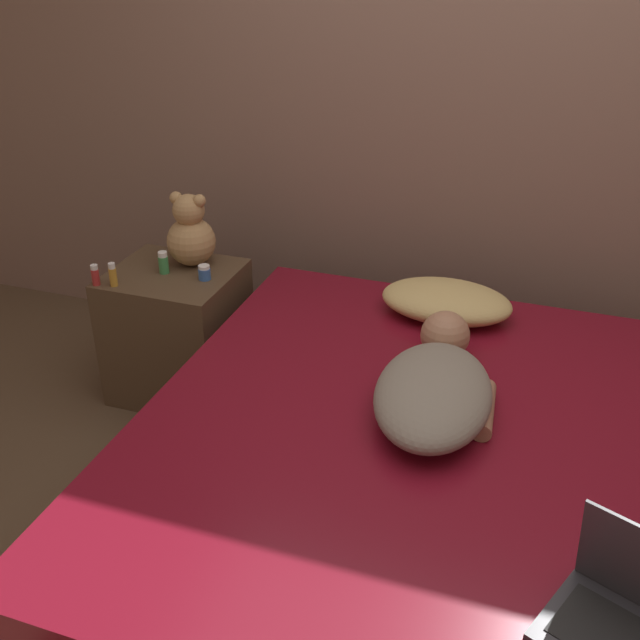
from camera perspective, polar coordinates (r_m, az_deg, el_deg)
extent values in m
plane|color=brown|center=(2.61, 7.25, -17.23)|extent=(12.00, 12.00, 0.00)
cube|color=#846656|center=(3.13, 14.13, 17.42)|extent=(8.00, 0.06, 2.60)
cube|color=#4C331E|center=(2.51, 7.46, -14.94)|extent=(1.76, 1.97, 0.29)
cube|color=maroon|center=(2.35, 7.84, -10.51)|extent=(1.73, 1.93, 0.21)
cube|color=brown|center=(3.26, -10.78, -0.94)|extent=(0.51, 0.47, 0.57)
ellipsoid|color=tan|center=(2.89, 9.60, 1.43)|extent=(0.50, 0.33, 0.13)
ellipsoid|color=gray|center=(2.31, 8.53, -5.58)|extent=(0.40, 0.60, 0.16)
sphere|color=#A87556|center=(2.61, 9.51, -1.16)|extent=(0.17, 0.17, 0.17)
cylinder|color=#A87556|center=(2.36, 12.40, -6.66)|extent=(0.08, 0.26, 0.06)
cube|color=black|center=(1.83, 21.61, -21.57)|extent=(0.29, 0.25, 0.00)
sphere|color=tan|center=(3.16, -9.78, 5.92)|extent=(0.20, 0.20, 0.20)
sphere|color=tan|center=(3.11, -9.98, 8.24)|extent=(0.13, 0.13, 0.13)
sphere|color=tan|center=(3.12, -10.92, 9.12)|extent=(0.05, 0.05, 0.05)
sphere|color=tan|center=(3.07, -9.18, 8.96)|extent=(0.05, 0.05, 0.05)
cylinder|color=#B72D2D|center=(3.09, -16.73, 3.15)|extent=(0.03, 0.03, 0.07)
cylinder|color=white|center=(3.07, -16.84, 3.87)|extent=(0.03, 0.03, 0.02)
cylinder|color=gold|center=(3.06, -15.48, 3.18)|extent=(0.03, 0.03, 0.08)
cylinder|color=white|center=(3.04, -15.60, 4.00)|extent=(0.03, 0.03, 0.02)
cylinder|color=#3866B2|center=(3.04, -8.79, 3.50)|extent=(0.05, 0.05, 0.05)
cylinder|color=white|center=(3.03, -8.83, 4.01)|extent=(0.05, 0.05, 0.01)
cylinder|color=#3D8E4C|center=(3.12, -11.83, 4.15)|extent=(0.04, 0.04, 0.07)
cylinder|color=white|center=(3.10, -11.91, 4.92)|extent=(0.04, 0.04, 0.02)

